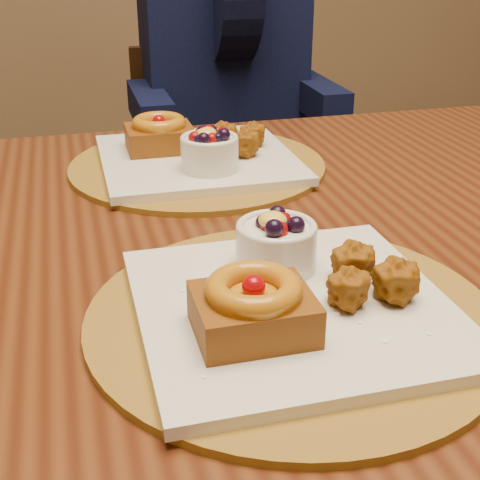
# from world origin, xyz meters

# --- Properties ---
(dining_table) EXTENTS (1.60, 0.90, 0.76)m
(dining_table) POSITION_xyz_m (-0.09, 0.00, 0.68)
(dining_table) COLOR #3D180B
(dining_table) RESTS_ON ground
(place_setting_near) EXTENTS (0.38, 0.38, 0.08)m
(place_setting_near) POSITION_xyz_m (-0.09, -0.21, 0.78)
(place_setting_near) COLOR brown
(place_setting_near) RESTS_ON dining_table
(place_setting_far) EXTENTS (0.38, 0.38, 0.08)m
(place_setting_far) POSITION_xyz_m (-0.09, 0.22, 0.78)
(place_setting_far) COLOR brown
(place_setting_far) RESTS_ON dining_table
(chair_far) EXTENTS (0.45, 0.45, 0.81)m
(chair_far) POSITION_xyz_m (0.07, 0.84, 0.45)
(chair_far) COLOR black
(chair_far) RESTS_ON ground
(diner) EXTENTS (0.47, 0.47, 0.77)m
(diner) POSITION_xyz_m (0.11, 0.90, 0.83)
(diner) COLOR black
(diner) RESTS_ON ground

